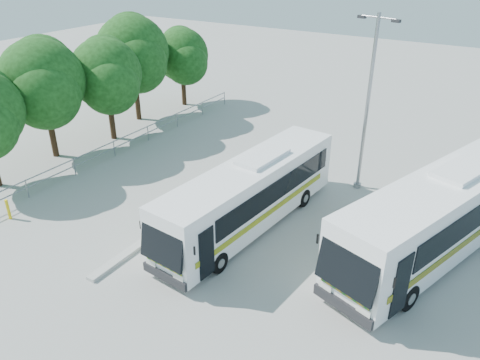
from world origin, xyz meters
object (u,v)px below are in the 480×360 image
Objects in this scene: tree_far_c at (107,74)px; coach_main at (250,194)px; tree_far_b at (43,81)px; lamppost at (368,98)px; tree_far_d at (133,52)px; coach_adjacent at (443,213)px; tree_far_e at (183,55)px; bollard at (8,209)px.

coach_main is (12.98, -4.50, -2.61)m from tree_far_c.
tree_far_b is 17.69m from lamppost.
tree_far_b is at bearing -102.91° from tree_far_c.
tree_far_d is 17.18m from lamppost.
coach_adjacent is (20.55, -2.21, -2.39)m from tree_far_c.
coach_adjacent is at bearing -26.32° from tree_far_e.
coach_main is 7.91m from coach_adjacent.
tree_far_d is 0.67× the size of coach_main.
lamppost is 17.74m from bollard.
tree_far_d is (-1.19, 3.70, 0.56)m from tree_far_c.
tree_far_e is at bearing 101.49° from bollard.
bollard is (-17.39, -7.64, -1.37)m from coach_adjacent.
tree_far_e is 0.68× the size of lamppost.
lamppost reaches higher than bollard.
tree_far_e is at bearing 142.29° from coach_main.
tree_far_c is 0.74× the size of lamppost.
lamppost reaches higher than tree_far_b.
tree_far_b is 6.98× the size of bollard.
bollard is (4.35, -13.56, -4.32)m from tree_far_d.
lamppost is at bearing 18.57° from tree_far_b.
lamppost reaches higher than tree_far_d.
tree_far_c reaches higher than coach_main.
tree_far_d is 0.84× the size of lamppost.
tree_far_d is 14.88m from bollard.
coach_main is at bearing -30.06° from tree_far_d.
lamppost is at bearing 158.21° from coach_adjacent.
tree_far_e reaches higher than coach_adjacent.
coach_main is at bearing 28.61° from bollard.
tree_far_d is 22.72m from coach_adjacent.
tree_far_b is at bearing -91.83° from tree_far_e.
tree_far_b is at bearing -157.11° from coach_adjacent.
tree_far_c reaches higher than coach_adjacent.
lamppost reaches higher than coach_adjacent.
tree_far_b is 4.01m from tree_far_c.
tree_far_b is at bearing 124.27° from bollard.
bollard is at bearing -78.51° from tree_far_e.
tree_far_d is at bearing 107.83° from tree_far_c.
lamppost is (-4.67, 3.95, 2.96)m from coach_adjacent.
tree_far_b reaches higher than coach_adjacent.
tree_far_d is 1.24× the size of tree_far_e.
tree_far_b is 12.13m from tree_far_e.
tree_far_d is 16.67m from coach_main.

